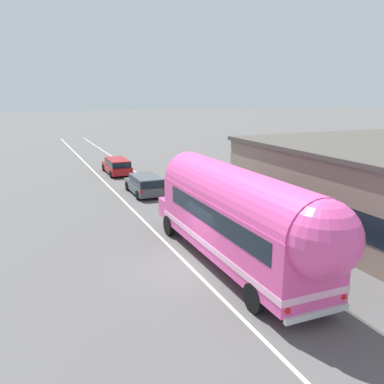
% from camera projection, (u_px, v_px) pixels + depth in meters
% --- Properties ---
extents(ground_plane, '(300.00, 300.00, 0.00)m').
position_uv_depth(ground_plane, '(190.00, 267.00, 16.72)').
color(ground_plane, '#565454').
extents(lane_markings, '(3.55, 80.00, 0.01)m').
position_uv_depth(lane_markings, '(144.00, 196.00, 28.04)').
color(lane_markings, silver).
rests_on(lane_markings, ground).
extents(painted_bus, '(2.64, 12.57, 4.12)m').
position_uv_depth(painted_bus, '(240.00, 215.00, 15.91)').
color(painted_bus, '#EA4C9E').
rests_on(painted_bus, ground).
extents(car_lead, '(2.00, 4.35, 1.37)m').
position_uv_depth(car_lead, '(145.00, 183.00, 28.37)').
color(car_lead, '#474C51').
rests_on(car_lead, ground).
extents(car_second, '(1.91, 4.82, 1.37)m').
position_uv_depth(car_second, '(117.00, 165.00, 35.56)').
color(car_second, '#A5191E').
rests_on(car_second, ground).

